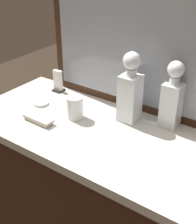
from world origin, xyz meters
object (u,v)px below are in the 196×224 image
object	(u,v)px
crystal_decanter_far_left	(172,101)
napkin_holder	(58,82)
silver_brush_front	(39,119)
porcelain_dish	(41,103)
crystal_decanter_center	(130,94)
crystal_tumbler_far_right	(75,108)

from	to	relation	value
crystal_decanter_far_left	napkin_holder	bearing A→B (deg)	-179.09
napkin_holder	silver_brush_front	bearing A→B (deg)	-64.20
crystal_decanter_far_left	napkin_holder	distance (m)	0.60
crystal_decanter_far_left	silver_brush_front	distance (m)	0.55
napkin_holder	porcelain_dish	bearing A→B (deg)	-79.52
crystal_decanter_center	silver_brush_front	distance (m)	0.39
silver_brush_front	porcelain_dish	world-z (taller)	silver_brush_front
crystal_decanter_center	crystal_tumbler_far_right	bearing A→B (deg)	-149.05
silver_brush_front	porcelain_dish	bearing A→B (deg)	131.33
crystal_tumbler_far_right	napkin_holder	xyz separation A→B (m)	(-0.24, 0.16, 0.00)
crystal_decanter_center	silver_brush_front	xyz separation A→B (m)	(-0.30, -0.23, -0.11)
crystal_decanter_far_left	crystal_decanter_center	world-z (taller)	crystal_decanter_center
crystal_decanter_far_left	napkin_holder	xyz separation A→B (m)	(-0.59, -0.01, -0.07)
crystal_decanter_center	porcelain_dish	distance (m)	0.44
crystal_tumbler_far_right	porcelain_dish	world-z (taller)	crystal_tumbler_far_right
crystal_tumbler_far_right	crystal_decanter_far_left	bearing A→B (deg)	25.46
crystal_decanter_far_left	napkin_holder	size ratio (longest dim) A/B	2.55
crystal_decanter_far_left	crystal_tumbler_far_right	distance (m)	0.40
porcelain_dish	crystal_tumbler_far_right	bearing A→B (deg)	-0.73
crystal_decanter_center	napkin_holder	distance (m)	0.44
silver_brush_front	napkin_holder	bearing A→B (deg)	115.80
crystal_decanter_far_left	silver_brush_front	xyz separation A→B (m)	(-0.46, -0.29, -0.10)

